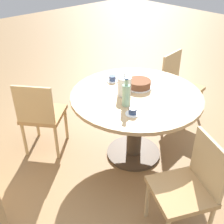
% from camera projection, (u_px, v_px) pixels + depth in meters
% --- Properties ---
extents(ground_plane, '(14.00, 14.00, 0.00)m').
position_uv_depth(ground_plane, '(133.00, 153.00, 3.15)').
color(ground_plane, '#937047').
extents(dining_table, '(1.30, 1.30, 0.76)m').
position_uv_depth(dining_table, '(136.00, 109.00, 2.84)').
color(dining_table, '#473828').
rests_on(dining_table, ground_plane).
extents(chair_a, '(0.59, 0.59, 0.87)m').
position_uv_depth(chair_a, '(41.00, 114.00, 2.97)').
color(chair_a, tan).
rests_on(chair_a, ground_plane).
extents(chair_b, '(0.56, 0.56, 0.87)m').
position_uv_depth(chair_b, '(188.00, 186.00, 2.11)').
color(chair_b, tan).
rests_on(chair_b, ground_plane).
extents(chair_c, '(0.46, 0.46, 0.87)m').
position_uv_depth(chair_c, '(179.00, 85.00, 3.57)').
color(chair_c, tan).
rests_on(chair_c, ground_plane).
extents(coffee_pot, '(0.13, 0.13, 0.22)m').
position_uv_depth(coffee_pot, '(124.00, 85.00, 2.69)').
color(coffee_pot, white).
rests_on(coffee_pot, dining_table).
extents(water_bottle, '(0.07, 0.07, 0.27)m').
position_uv_depth(water_bottle, '(126.00, 95.00, 2.51)').
color(water_bottle, '#99C6A3').
rests_on(water_bottle, dining_table).
extents(cake_main, '(0.27, 0.27, 0.08)m').
position_uv_depth(cake_main, '(139.00, 84.00, 2.85)').
color(cake_main, white).
rests_on(cake_main, dining_table).
extents(cup_a, '(0.13, 0.13, 0.06)m').
position_uv_depth(cup_a, '(112.00, 79.00, 2.99)').
color(cup_a, white).
rests_on(cup_a, dining_table).
extents(cup_b, '(0.13, 0.13, 0.06)m').
position_uv_depth(cup_b, '(133.00, 112.00, 2.42)').
color(cup_b, white).
rests_on(cup_b, dining_table).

